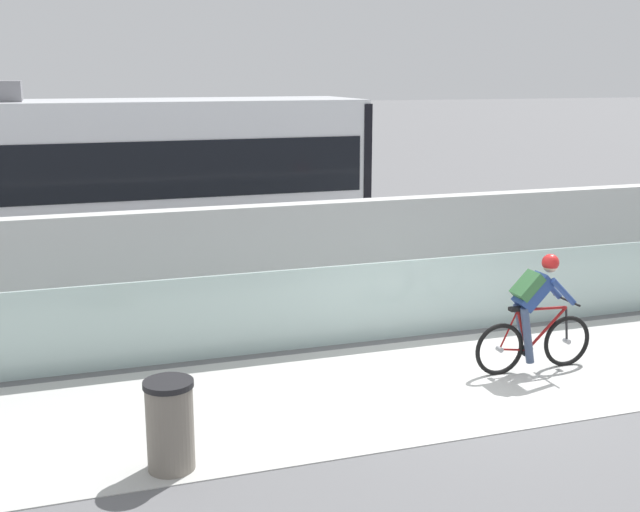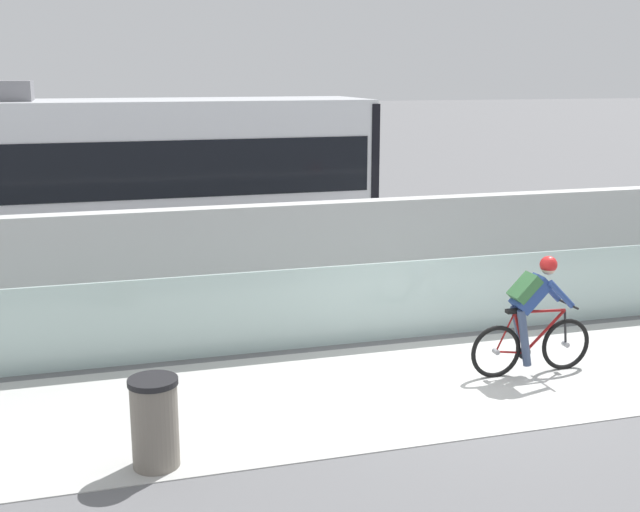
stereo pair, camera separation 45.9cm
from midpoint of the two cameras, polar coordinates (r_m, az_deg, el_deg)
ground_plane at (r=10.87m, az=9.44°, el=-8.60°), size 200.00×200.00×0.00m
bike_path_deck at (r=10.87m, az=9.44°, el=-8.57°), size 32.00×3.20×0.01m
glass_parapet at (r=12.25m, az=5.51°, el=-3.02°), size 32.00×0.05×1.20m
concrete_barrier_wall at (r=13.78m, az=2.52°, el=0.22°), size 32.00×0.36×1.85m
tram_rail_near at (r=16.27m, az=-0.64°, el=-1.12°), size 32.00×0.08×0.01m
tram_rail_far at (r=17.61m, az=-2.07°, el=-0.05°), size 32.00×0.08×0.01m
tram at (r=15.88m, az=-17.98°, el=4.84°), size 11.06×2.54×3.81m
cyclist_on_bike at (r=11.06m, az=13.91°, el=-4.04°), size 1.77×0.58×1.61m
trash_bin at (r=8.43m, az=-12.19°, el=-11.71°), size 0.51×0.51×0.96m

